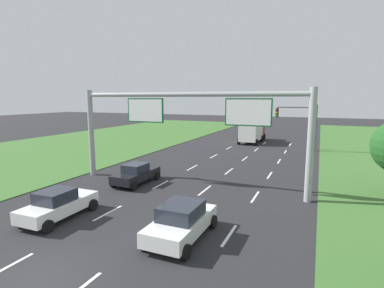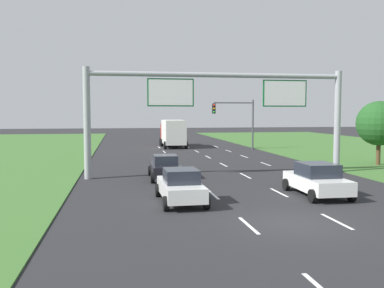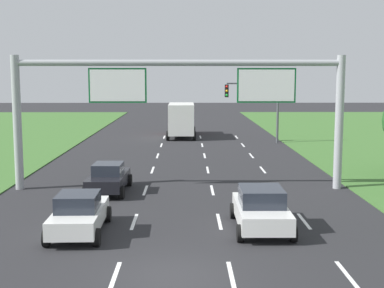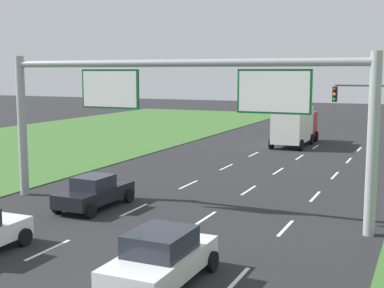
% 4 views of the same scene
% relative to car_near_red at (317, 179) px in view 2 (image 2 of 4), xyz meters
% --- Properties ---
extents(ground_plane, '(200.00, 200.00, 0.00)m').
position_rel_car_near_red_xyz_m(ground_plane, '(-3.31, -4.88, -0.82)').
color(ground_plane, '#262628').
extents(lane_dashes_inner_left, '(0.14, 56.40, 0.01)m').
position_rel_car_near_red_xyz_m(lane_dashes_inner_left, '(-5.06, 4.12, -0.82)').
color(lane_dashes_inner_left, white).
rests_on(lane_dashes_inner_left, ground_plane).
extents(lane_dashes_inner_right, '(0.14, 56.40, 0.01)m').
position_rel_car_near_red_xyz_m(lane_dashes_inner_right, '(-1.56, 4.12, -0.82)').
color(lane_dashes_inner_right, white).
rests_on(lane_dashes_inner_right, ground_plane).
extents(lane_dashes_slip, '(0.14, 56.40, 0.01)m').
position_rel_car_near_red_xyz_m(lane_dashes_slip, '(1.94, 4.12, -0.82)').
color(lane_dashes_slip, white).
rests_on(lane_dashes_slip, ground_plane).
extents(car_near_red, '(2.18, 4.33, 1.65)m').
position_rel_car_near_red_xyz_m(car_near_red, '(0.00, 0.00, 0.00)').
color(car_near_red, white).
rests_on(car_near_red, ground_plane).
extents(car_lead_silver, '(2.05, 4.30, 1.59)m').
position_rel_car_near_red_xyz_m(car_lead_silver, '(-6.97, -0.52, -0.04)').
color(car_lead_silver, white).
rests_on(car_lead_silver, ground_plane).
extents(car_mid_lane, '(2.07, 4.22, 1.51)m').
position_rel_car_near_red_xyz_m(car_mid_lane, '(-6.91, 6.71, -0.08)').
color(car_mid_lane, black).
rests_on(car_mid_lane, ground_plane).
extents(box_truck, '(2.71, 7.53, 3.27)m').
position_rel_car_near_red_xyz_m(box_truck, '(-3.39, 31.31, 0.93)').
color(box_truck, '#B21E19').
rests_on(box_truck, ground_plane).
extents(sign_gantry, '(17.24, 0.44, 7.00)m').
position_rel_car_near_red_xyz_m(sign_gantry, '(-3.13, 7.51, 4.06)').
color(sign_gantry, '#9EA0A5').
rests_on(sign_gantry, ground_plane).
extents(traffic_light_mast, '(4.76, 0.49, 5.60)m').
position_rel_car_near_red_xyz_m(traffic_light_mast, '(3.17, 26.44, 3.05)').
color(traffic_light_mast, '#47494F').
rests_on(traffic_light_mast, ground_plane).
extents(roadside_tree_mid, '(3.50, 3.50, 5.07)m').
position_rel_car_near_red_xyz_m(roadside_tree_mid, '(10.34, 10.66, 2.49)').
color(roadside_tree_mid, '#513823').
rests_on(roadside_tree_mid, ground_plane).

